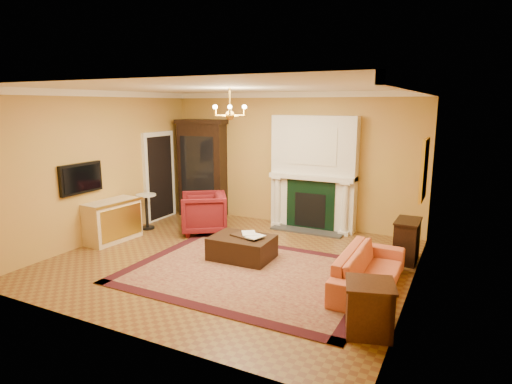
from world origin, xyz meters
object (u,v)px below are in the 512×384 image
Objects in this scene: end_table at (369,309)px; console_table at (407,242)px; pedestal_table at (147,209)px; coral_sofa at (370,264)px; commode at (112,221)px; leather_ottoman at (242,247)px; wingback_armchair at (204,211)px; china_cabinet at (203,170)px.

end_table is 2.75m from console_table.
coral_sofa is (5.11, -0.96, -0.07)m from pedestal_table.
end_table is at bearing -90.66° from console_table.
commode is 2.88m from leather_ottoman.
leather_ottoman is at bearing -14.47° from pedestal_table.
wingback_armchair is 0.85× the size of commode.
console_table is at bearing 88.75° from end_table.
coral_sofa is at bearing 102.05° from end_table.
pedestal_table is 0.98m from commode.
china_cabinet is 2.74m from commode.
coral_sofa is 1.83× the size of leather_ottoman.
console_table is at bearing 57.77° from wingback_armchair.
wingback_armchair is at bearing 14.89° from pedestal_table.
wingback_armchair is 4.17m from console_table.
pedestal_table is 5.47m from console_table.
wingback_armchair is 1.55× the size of end_table.
china_cabinet is 3.46m from leather_ottoman.
wingback_armchair is 1.88m from leather_ottoman.
china_cabinet is 6.35m from end_table.
console_table is (0.06, 2.75, 0.05)m from end_table.
wingback_armchair is at bearing 143.73° from leather_ottoman.
console_table is at bearing 19.50° from commode.
end_table is (4.11, -2.60, -0.17)m from wingback_armchair.
pedestal_table is 0.73× the size of leather_ottoman.
commode is 1.81× the size of end_table.
pedestal_table is at bearing -112.18° from china_cabinet.
console_table is (0.34, 1.45, -0.02)m from coral_sofa.
china_cabinet is 1.81m from pedestal_table.
end_table is at bearing -32.14° from leather_ottoman.
end_table reaches higher than leather_ottoman.
china_cabinet is at bearing 74.86° from pedestal_table.
pedestal_table is at bearing 157.22° from end_table.
end_table is (5.45, -1.29, -0.11)m from commode.
end_table is (4.95, -3.89, -0.83)m from china_cabinet.
china_cabinet is 5.39m from coral_sofa.
coral_sofa is 2.32m from leather_ottoman.
wingback_armchair is at bearing -63.77° from china_cabinet.
end_table is 0.57× the size of leather_ottoman.
commode is 1.54× the size of console_table.
pedestal_table reaches higher than end_table.
wingback_armchair is at bearing 70.93° from coral_sofa.
commode is 0.57× the size of coral_sofa.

